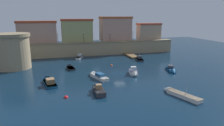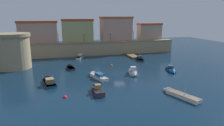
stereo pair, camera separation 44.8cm
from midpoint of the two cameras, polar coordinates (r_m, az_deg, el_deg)
The scene contains 20 objects.
ground_plane at distance 47.52m, azimuth 2.33°, elevation -2.97°, with size 136.75×136.75×0.00m, color #0C2338.
quay_wall at distance 69.87m, azimuth -3.74°, elevation 4.11°, with size 54.95×2.98×4.51m.
old_town_backdrop at distance 72.81m, azimuth -5.15°, elevation 9.11°, with size 50.39×6.20×8.58m.
fortress_tower at distance 57.08m, azimuth -25.62°, elevation 3.10°, with size 8.66×8.66×8.89m.
pier_dock at distance 67.78m, azimuth 5.65°, elevation 2.08°, with size 2.58×8.46×0.70m.
quay_lamp_0 at distance 67.88m, azimuth -14.63°, elevation 7.29°, with size 0.32×0.32×3.41m.
quay_lamp_1 at distance 68.53m, azimuth -7.60°, elevation 7.59°, with size 0.32×0.32×3.29m.
quay_lamp_2 at distance 70.34m, azimuth -0.29°, elevation 7.78°, with size 0.32×0.32×3.15m.
quay_lamp_3 at distance 73.00m, azimuth 6.19°, elevation 8.05°, with size 0.32×0.32×3.49m.
moored_boat_0 at distance 42.73m, azimuth -17.07°, elevation -4.88°, with size 3.10×6.80×2.07m.
moored_boat_1 at distance 65.55m, azimuth -8.59°, elevation 1.80°, with size 3.40×5.96×1.68m.
moored_boat_2 at distance 36.41m, azimuth -3.78°, elevation -7.30°, with size 1.67×5.27×1.90m.
moored_boat_3 at distance 51.40m, azimuth 16.55°, elevation -1.83°, with size 3.04×5.90×3.35m.
moored_boat_4 at distance 62.92m, azimuth 7.91°, elevation 1.24°, with size 2.87×5.86×2.89m.
moored_boat_5 at distance 52.94m, azimuth -11.40°, elevation -1.26°, with size 2.10×4.35×1.49m.
moored_boat_6 at distance 44.46m, azimuth -3.97°, elevation -3.54°, with size 3.56×7.07×1.64m.
moored_boat_7 at distance 36.42m, azimuth 18.16°, elevation -8.19°, with size 3.72×7.44×3.22m.
moored_boat_8 at distance 46.67m, azimuth 6.30°, elevation -2.64°, with size 2.42×4.55×2.13m.
mooring_buoy_0 at distance 34.84m, azimuth -12.64°, elevation -9.40°, with size 0.69×0.69×0.69m, color red.
mooring_buoy_1 at distance 55.05m, azimuth 0.06°, elevation -0.72°, with size 0.64×0.64×0.64m, color #EA4C19.
Camera 2 is at (-13.88, -43.50, 13.14)m, focal length 32.71 mm.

